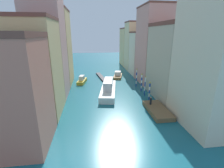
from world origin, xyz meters
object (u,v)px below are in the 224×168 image
mooring_pole_1 (145,86)px  motorboat_1 (82,80)px  mooring_pole_3 (136,77)px  mooring_pole_2 (142,82)px  waterfront_dock (157,110)px  mooring_pole_0 (149,91)px  motorboat_0 (118,75)px  vaporetto_white (108,89)px  gondola_black (101,77)px  person_on_dock (151,101)px

mooring_pole_1 → motorboat_1: bearing=141.2°
mooring_pole_3 → mooring_pole_2: bearing=-84.9°
mooring_pole_3 → mooring_pole_1: bearing=-88.5°
waterfront_dock → mooring_pole_1: (0.34, 8.17, 1.85)m
mooring_pole_2 → mooring_pole_0: bearing=-90.3°
mooring_pole_3 → motorboat_0: bearing=108.6°
waterfront_dock → vaporetto_white: size_ratio=0.57×
gondola_black → motorboat_0: (5.22, -0.21, 0.43)m
mooring_pole_1 → mooring_pole_3: bearing=91.5°
vaporetto_white → mooring_pole_3: bearing=28.5°
mooring_pole_3 → motorboat_1: 15.12m
mooring_pole_2 → motorboat_0: bearing=105.2°
mooring_pole_1 → mooring_pole_2: mooring_pole_1 is taller
person_on_dock → vaporetto_white: bearing=128.6°
motorboat_0 → motorboat_1: (-10.88, -4.48, 0.04)m
vaporetto_white → gondola_black: size_ratio=1.20×
waterfront_dock → mooring_pole_0: size_ratio=1.85×
mooring_pole_3 → gondola_black: mooring_pole_3 is taller
vaporetto_white → motorboat_0: (4.49, 13.82, -0.49)m
mooring_pole_2 → vaporetto_white: 8.14m
waterfront_dock → mooring_pole_2: (0.48, 11.10, 1.82)m
mooring_pole_0 → vaporetto_white: 9.34m
waterfront_dock → mooring_pole_1: mooring_pole_1 is taller
vaporetto_white → mooring_pole_0: bearing=-30.6°
mooring_pole_2 → motorboat_1: size_ratio=0.78×
person_on_dock → motorboat_1: person_on_dock is taller
motorboat_1 → vaporetto_white: bearing=-55.7°
mooring_pole_0 → mooring_pole_3: (-0.28, 8.93, 0.42)m
vaporetto_white → mooring_pole_2: bearing=5.5°
mooring_pole_0 → mooring_pole_2: (0.03, 5.51, 0.20)m
waterfront_dock → mooring_pole_0: (0.45, 5.59, 1.62)m
mooring_pole_1 → mooring_pole_3: mooring_pole_3 is taller
person_on_dock → mooring_pole_1: bearing=81.2°
mooring_pole_0 → person_on_dock: bearing=-106.0°
person_on_dock → mooring_pole_3: mooring_pole_3 is taller
mooring_pole_3 → motorboat_1: mooring_pole_3 is taller
mooring_pole_2 → vaporetto_white: (-8.04, -0.78, -1.04)m
mooring_pole_0 → mooring_pole_2: 5.51m
mooring_pole_2 → motorboat_1: 16.84m
motorboat_0 → motorboat_1: motorboat_1 is taller
waterfront_dock → gondola_black: 25.72m
gondola_black → motorboat_0: motorboat_0 is taller
mooring_pole_0 → motorboat_1: bearing=135.6°
motorboat_1 → waterfront_dock: bearing=-54.7°
mooring_pole_0 → gondola_black: mooring_pole_0 is taller
mooring_pole_0 → vaporetto_white: (-8.01, 4.73, -0.84)m
vaporetto_white → gondola_black: 14.08m
mooring_pole_2 → vaporetto_white: size_ratio=0.34×
mooring_pole_0 → mooring_pole_1: bearing=92.6°
person_on_dock → mooring_pole_2: bearing=83.0°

